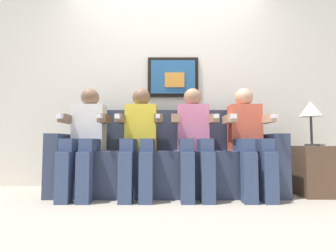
% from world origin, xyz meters
% --- Properties ---
extents(ground_plane, '(6.15, 6.15, 0.00)m').
position_xyz_m(ground_plane, '(0.00, 0.00, 0.00)').
color(ground_plane, '#9E9384').
extents(back_wall_assembly, '(4.73, 0.10, 2.60)m').
position_xyz_m(back_wall_assembly, '(0.00, 0.76, 1.30)').
color(back_wall_assembly, silver).
rests_on(back_wall_assembly, ground_plane).
extents(couch, '(2.33, 0.58, 0.90)m').
position_xyz_m(couch, '(0.00, 0.33, 0.31)').
color(couch, '#333D56').
rests_on(couch, ground_plane).
extents(person_leftmost, '(0.46, 0.56, 1.11)m').
position_xyz_m(person_leftmost, '(-0.82, 0.16, 0.61)').
color(person_leftmost, white).
rests_on(person_leftmost, ground_plane).
extents(person_left_center, '(0.46, 0.56, 1.11)m').
position_xyz_m(person_left_center, '(-0.27, 0.16, 0.61)').
color(person_left_center, yellow).
rests_on(person_left_center, ground_plane).
extents(person_right_center, '(0.46, 0.56, 1.11)m').
position_xyz_m(person_right_center, '(0.27, 0.16, 0.61)').
color(person_right_center, pink).
rests_on(person_right_center, ground_plane).
extents(person_rightmost, '(0.46, 0.56, 1.11)m').
position_xyz_m(person_rightmost, '(0.82, 0.16, 0.61)').
color(person_rightmost, '#D8593F').
rests_on(person_rightmost, ground_plane).
extents(side_table_right, '(0.40, 0.40, 0.50)m').
position_xyz_m(side_table_right, '(1.52, 0.22, 0.25)').
color(side_table_right, brown).
rests_on(side_table_right, ground_plane).
extents(table_lamp, '(0.22, 0.22, 0.46)m').
position_xyz_m(table_lamp, '(1.48, 0.20, 0.86)').
color(table_lamp, '#333338').
rests_on(table_lamp, side_table_right).
extents(spare_remote_on_table, '(0.04, 0.13, 0.02)m').
position_xyz_m(spare_remote_on_table, '(1.59, 0.16, 0.51)').
color(spare_remote_on_table, white).
rests_on(spare_remote_on_table, side_table_right).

